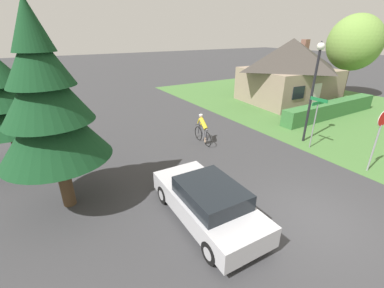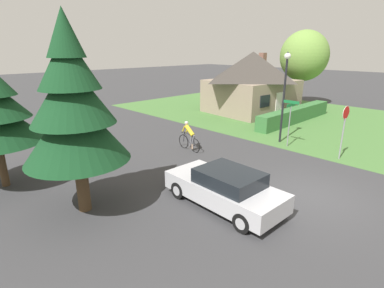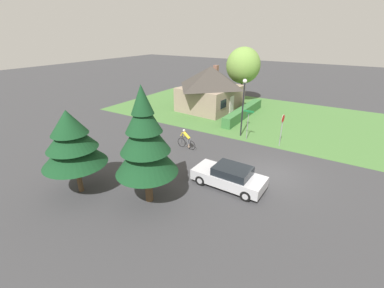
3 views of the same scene
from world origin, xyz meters
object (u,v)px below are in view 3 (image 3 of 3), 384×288
object	(u,v)px
sedan_left_lane	(229,177)
street_lamp	(244,98)
conifer_tall_near	(145,141)
deciduous_tree_right	(243,65)
cottage_house	(211,88)
stop_sign	(282,125)
conifer_tall_far	(72,142)
street_name_sign	(248,119)
cyclist	(186,140)

from	to	relation	value
sedan_left_lane	street_lamp	bearing A→B (deg)	-71.09
conifer_tall_near	deciduous_tree_right	distance (m)	24.06
cottage_house	stop_sign	bearing A→B (deg)	-118.32
conifer_tall_near	conifer_tall_far	xyz separation A→B (m)	(-1.44, 4.01, -0.44)
street_lamp	conifer_tall_near	world-z (taller)	conifer_tall_near
cottage_house	deciduous_tree_right	distance (m)	6.35
stop_sign	street_name_sign	world-z (taller)	stop_sign
sedan_left_lane	deciduous_tree_right	bearing A→B (deg)	-68.25
cottage_house	deciduous_tree_right	size ratio (longest dim) A/B	1.10
street_lamp	conifer_tall_far	bearing A→B (deg)	160.80
cottage_house	street_lamp	xyz separation A→B (m)	(-6.10, -6.43, 0.83)
cottage_house	sedan_left_lane	xyz separation A→B (m)	(-14.21, -9.00, -1.94)
sedan_left_lane	conifer_tall_near	bearing A→B (deg)	50.40
cottage_house	conifer_tall_far	bearing A→B (deg)	-169.61
cyclist	conifer_tall_far	bearing A→B (deg)	80.51
street_lamp	street_name_sign	distance (m)	1.85
cottage_house	street_lamp	world-z (taller)	street_lamp
street_name_sign	conifer_tall_near	xyz separation A→B (m)	(-11.27, 1.31, 1.78)
cyclist	conifer_tall_far	size ratio (longest dim) A/B	0.35
cyclist	street_lamp	world-z (taller)	street_lamp
sedan_left_lane	conifer_tall_near	distance (m)	5.61
cyclist	street_lamp	bearing A→B (deg)	-115.10
conifer_tall_far	street_lamp	bearing A→B (deg)	-19.20
cottage_house	street_name_sign	xyz separation A→B (m)	(-6.55, -7.17, -0.81)
cyclist	street_name_sign	distance (m)	5.63
stop_sign	conifer_tall_near	xyz separation A→B (m)	(-11.28, 4.13, 1.72)
cottage_house	street_name_sign	size ratio (longest dim) A/B	2.94
street_name_sign	conifer_tall_near	size ratio (longest dim) A/B	0.40
conifer_tall_far	conifer_tall_near	bearing A→B (deg)	-70.28
street_name_sign	cottage_house	bearing A→B (deg)	47.55
conifer_tall_far	deciduous_tree_right	bearing A→B (deg)	0.68
street_lamp	conifer_tall_near	xyz separation A→B (m)	(-11.73, 0.58, 0.14)
street_name_sign	conifer_tall_near	world-z (taller)	conifer_tall_near
street_name_sign	conifer_tall_near	distance (m)	11.49
sedan_left_lane	stop_sign	xyz separation A→B (m)	(7.66, -0.99, 1.19)
sedan_left_lane	street_name_sign	xyz separation A→B (m)	(7.65, 1.84, 1.13)
stop_sign	sedan_left_lane	bearing A→B (deg)	-2.75
cyclist	stop_sign	world-z (taller)	stop_sign
street_name_sign	conifer_tall_far	distance (m)	13.84
cottage_house	conifer_tall_near	xyz separation A→B (m)	(-17.83, -5.86, 0.97)
street_lamp	conifer_tall_far	xyz separation A→B (m)	(-13.17, 4.59, -0.30)
street_lamp	conifer_tall_far	distance (m)	13.95
sedan_left_lane	cyclist	distance (m)	6.16
sedan_left_lane	conifer_tall_near	world-z (taller)	conifer_tall_near
street_name_sign	street_lamp	bearing A→B (deg)	58.01
cyclist	street_lamp	distance (m)	6.14
sedan_left_lane	cyclist	bearing A→B (deg)	-30.79
stop_sign	street_lamp	world-z (taller)	street_lamp
deciduous_tree_right	conifer_tall_near	bearing A→B (deg)	-169.67
cottage_house	conifer_tall_far	size ratio (longest dim) A/B	1.55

